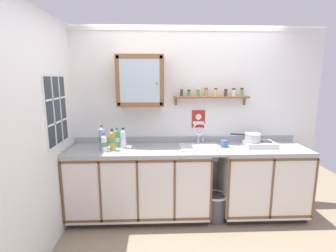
{
  "coord_description": "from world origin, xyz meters",
  "views": [
    {
      "loc": [
        -0.39,
        -2.66,
        1.81
      ],
      "look_at": [
        -0.26,
        0.54,
        1.2
      ],
      "focal_mm": 26.96,
      "sensor_mm": 36.0,
      "label": 1
    }
  ],
  "objects_px": {
    "bottle_water_blue_4": "(102,138)",
    "warning_sign": "(198,119)",
    "bottle_opaque_white_2": "(104,143)",
    "trash_bin": "(215,206)",
    "hot_plate_stove": "(260,144)",
    "saucepan": "(252,137)",
    "bottle_water_clear_0": "(123,139)",
    "mug": "(225,144)",
    "wall_cabinet": "(141,81)",
    "bottle_soda_green_1": "(117,138)",
    "sink": "(199,148)",
    "bottle_juice_amber_3": "(113,141)"
  },
  "relations": [
    {
      "from": "bottle_water_blue_4",
      "to": "warning_sign",
      "type": "bearing_deg",
      "value": 13.55
    },
    {
      "from": "bottle_opaque_white_2",
      "to": "bottle_water_blue_4",
      "type": "height_order",
      "value": "bottle_water_blue_4"
    },
    {
      "from": "trash_bin",
      "to": "warning_sign",
      "type": "bearing_deg",
      "value": 113.76
    },
    {
      "from": "hot_plate_stove",
      "to": "trash_bin",
      "type": "xyz_separation_m",
      "value": [
        -0.58,
        -0.12,
        -0.79
      ]
    },
    {
      "from": "saucepan",
      "to": "bottle_water_clear_0",
      "type": "xyz_separation_m",
      "value": [
        -1.65,
        -0.02,
        -0.01
      ]
    },
    {
      "from": "mug",
      "to": "bottle_water_blue_4",
      "type": "bearing_deg",
      "value": -179.4
    },
    {
      "from": "wall_cabinet",
      "to": "warning_sign",
      "type": "height_order",
      "value": "wall_cabinet"
    },
    {
      "from": "mug",
      "to": "wall_cabinet",
      "type": "xyz_separation_m",
      "value": [
        -1.07,
        0.14,
        0.79
      ]
    },
    {
      "from": "bottle_water_clear_0",
      "to": "bottle_opaque_white_2",
      "type": "bearing_deg",
      "value": -148.29
    },
    {
      "from": "bottle_water_clear_0",
      "to": "mug",
      "type": "xyz_separation_m",
      "value": [
        1.29,
        0.0,
        -0.07
      ]
    },
    {
      "from": "hot_plate_stove",
      "to": "warning_sign",
      "type": "height_order",
      "value": "warning_sign"
    },
    {
      "from": "hot_plate_stove",
      "to": "bottle_soda_green_1",
      "type": "distance_m",
      "value": 1.84
    },
    {
      "from": "sink",
      "to": "bottle_water_blue_4",
      "type": "bearing_deg",
      "value": -178.1
    },
    {
      "from": "bottle_juice_amber_3",
      "to": "bottle_water_blue_4",
      "type": "relative_size",
      "value": 0.89
    },
    {
      "from": "bottle_soda_green_1",
      "to": "warning_sign",
      "type": "bearing_deg",
      "value": 11.27
    },
    {
      "from": "bottle_water_blue_4",
      "to": "mug",
      "type": "relative_size",
      "value": 2.8
    },
    {
      "from": "sink",
      "to": "warning_sign",
      "type": "xyz_separation_m",
      "value": [
        0.02,
        0.26,
        0.34
      ]
    },
    {
      "from": "sink",
      "to": "bottle_water_blue_4",
      "type": "relative_size",
      "value": 1.66
    },
    {
      "from": "warning_sign",
      "to": "bottle_soda_green_1",
      "type": "bearing_deg",
      "value": -168.73
    },
    {
      "from": "sink",
      "to": "trash_bin",
      "type": "distance_m",
      "value": 0.77
    },
    {
      "from": "trash_bin",
      "to": "bottle_opaque_white_2",
      "type": "bearing_deg",
      "value": -179.58
    },
    {
      "from": "bottle_opaque_white_2",
      "to": "sink",
      "type": "bearing_deg",
      "value": 7.51
    },
    {
      "from": "hot_plate_stove",
      "to": "wall_cabinet",
      "type": "bearing_deg",
      "value": 174.66
    },
    {
      "from": "hot_plate_stove",
      "to": "saucepan",
      "type": "distance_m",
      "value": 0.13
    },
    {
      "from": "mug",
      "to": "warning_sign",
      "type": "bearing_deg",
      "value": 136.38
    },
    {
      "from": "bottle_opaque_white_2",
      "to": "wall_cabinet",
      "type": "xyz_separation_m",
      "value": [
        0.43,
        0.27,
        0.74
      ]
    },
    {
      "from": "sink",
      "to": "wall_cabinet",
      "type": "distance_m",
      "value": 1.15
    },
    {
      "from": "wall_cabinet",
      "to": "trash_bin",
      "type": "bearing_deg",
      "value": -15.46
    },
    {
      "from": "bottle_opaque_white_2",
      "to": "warning_sign",
      "type": "relative_size",
      "value": 0.95
    },
    {
      "from": "bottle_juice_amber_3",
      "to": "wall_cabinet",
      "type": "relative_size",
      "value": 0.43
    },
    {
      "from": "bottle_soda_green_1",
      "to": "bottle_water_clear_0",
      "type": "bearing_deg",
      "value": -38.31
    },
    {
      "from": "bottle_water_clear_0",
      "to": "trash_bin",
      "type": "relative_size",
      "value": 0.75
    },
    {
      "from": "bottle_juice_amber_3",
      "to": "mug",
      "type": "distance_m",
      "value": 1.41
    },
    {
      "from": "bottle_juice_amber_3",
      "to": "warning_sign",
      "type": "relative_size",
      "value": 1.14
    },
    {
      "from": "mug",
      "to": "wall_cabinet",
      "type": "distance_m",
      "value": 1.34
    },
    {
      "from": "hot_plate_stove",
      "to": "mug",
      "type": "xyz_separation_m",
      "value": [
        -0.46,
        0.0,
        0.01
      ]
    },
    {
      "from": "warning_sign",
      "to": "saucepan",
      "type": "bearing_deg",
      "value": -21.91
    },
    {
      "from": "bottle_water_clear_0",
      "to": "bottle_juice_amber_3",
      "type": "height_order",
      "value": "bottle_juice_amber_3"
    },
    {
      "from": "bottle_juice_amber_3",
      "to": "mug",
      "type": "bearing_deg",
      "value": 4.22
    },
    {
      "from": "warning_sign",
      "to": "bottle_water_clear_0",
      "type": "bearing_deg",
      "value": -163.94
    },
    {
      "from": "bottle_water_clear_0",
      "to": "bottle_juice_amber_3",
      "type": "xyz_separation_m",
      "value": [
        -0.12,
        -0.1,
        0.01
      ]
    },
    {
      "from": "wall_cabinet",
      "to": "warning_sign",
      "type": "distance_m",
      "value": 0.94
    },
    {
      "from": "sink",
      "to": "mug",
      "type": "xyz_separation_m",
      "value": [
        0.32,
        -0.02,
        0.07
      ]
    },
    {
      "from": "saucepan",
      "to": "bottle_soda_green_1",
      "type": "relative_size",
      "value": 1.5
    },
    {
      "from": "hot_plate_stove",
      "to": "bottle_water_blue_4",
      "type": "xyz_separation_m",
      "value": [
        -2.01,
        -0.01,
        0.11
      ]
    },
    {
      "from": "mug",
      "to": "trash_bin",
      "type": "distance_m",
      "value": 0.82
    },
    {
      "from": "sink",
      "to": "warning_sign",
      "type": "bearing_deg",
      "value": 85.51
    },
    {
      "from": "sink",
      "to": "bottle_juice_amber_3",
      "type": "xyz_separation_m",
      "value": [
        -1.09,
        -0.13,
        0.15
      ]
    },
    {
      "from": "bottle_water_blue_4",
      "to": "trash_bin",
      "type": "xyz_separation_m",
      "value": [
        1.43,
        -0.11,
        -0.9
      ]
    },
    {
      "from": "bottle_water_clear_0",
      "to": "saucepan",
      "type": "bearing_deg",
      "value": 0.67
    }
  ]
}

